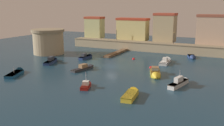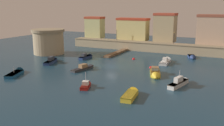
{
  "view_description": "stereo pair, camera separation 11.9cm",
  "coord_description": "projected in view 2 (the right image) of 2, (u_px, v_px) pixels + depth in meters",
  "views": [
    {
      "loc": [
        24.52,
        -50.68,
        13.61
      ],
      "look_at": [
        0.0,
        0.38,
        0.7
      ],
      "focal_mm": 40.12,
      "sensor_mm": 36.0,
      "label": 1
    },
    {
      "loc": [
        24.63,
        -50.62,
        13.61
      ],
      "look_at": [
        0.0,
        0.38,
        0.7
      ],
      "focal_mm": 40.12,
      "sensor_mm": 36.0,
      "label": 2
    }
  ],
  "objects": [
    {
      "name": "fortress_tower",
      "position": [
        49.0,
        41.0,
        72.59
      ],
      "size": [
        9.36,
        9.36,
        7.15
      ],
      "color": "tan",
      "rests_on": "ground"
    },
    {
      "name": "quay_lamp_0",
      "position": [
        117.0,
        33.0,
        81.02
      ],
      "size": [
        0.32,
        0.32,
        3.65
      ],
      "color": "black",
      "rests_on": "quay_wall"
    },
    {
      "name": "moored_boat_3",
      "position": [
        131.0,
        94.0,
        38.55
      ],
      "size": [
        2.22,
        5.79,
        1.55
      ],
      "rotation": [
        0.0,
        0.0,
        1.68
      ],
      "color": "gold",
      "rests_on": "ground"
    },
    {
      "name": "moored_boat_9",
      "position": [
        192.0,
        57.0,
        66.73
      ],
      "size": [
        2.89,
        4.64,
        1.62
      ],
      "rotation": [
        0.0,
        0.0,
        -1.27
      ],
      "color": "navy",
      "rests_on": "ground"
    },
    {
      "name": "quay_lamp_1",
      "position": [
        174.0,
        36.0,
        73.21
      ],
      "size": [
        0.32,
        0.32,
        3.4
      ],
      "color": "black",
      "rests_on": "quay_wall"
    },
    {
      "name": "moored_boat_0",
      "position": [
        155.0,
        74.0,
        49.83
      ],
      "size": [
        3.84,
        6.72,
        2.03
      ],
      "rotation": [
        0.0,
        0.0,
        -1.24
      ],
      "color": "gold",
      "rests_on": "ground"
    },
    {
      "name": "moored_boat_7",
      "position": [
        17.0,
        72.0,
        51.39
      ],
      "size": [
        4.03,
        6.76,
        2.43
      ],
      "rotation": [
        0.0,
        0.0,
        1.95
      ],
      "color": "#195689",
      "rests_on": "ground"
    },
    {
      "name": "mooring_buoy_0",
      "position": [
        151.0,
        68.0,
        56.4
      ],
      "size": [
        0.73,
        0.73,
        0.73
      ],
      "primitive_type": "sphere",
      "color": "red",
      "rests_on": "ground"
    },
    {
      "name": "quay_wall",
      "position": [
        144.0,
        46.0,
        77.93
      ],
      "size": [
        48.67,
        3.92,
        2.79
      ],
      "color": "tan",
      "rests_on": "ground"
    },
    {
      "name": "moored_boat_1",
      "position": [
        87.0,
        56.0,
        66.84
      ],
      "size": [
        1.35,
        6.08,
        1.77
      ],
      "rotation": [
        0.0,
        0.0,
        1.56
      ],
      "color": "navy",
      "rests_on": "ground"
    },
    {
      "name": "moored_boat_8",
      "position": [
        166.0,
        61.0,
        61.74
      ],
      "size": [
        2.16,
        7.35,
        2.02
      ],
      "rotation": [
        0.0,
        0.0,
        1.62
      ],
      "color": "silver",
      "rests_on": "ground"
    },
    {
      "name": "moored_boat_4",
      "position": [
        85.0,
        67.0,
        55.27
      ],
      "size": [
        2.49,
        7.11,
        1.6
      ],
      "rotation": [
        0.0,
        0.0,
        1.39
      ],
      "color": "#333338",
      "rests_on": "ground"
    },
    {
      "name": "old_town_backdrop",
      "position": [
        158.0,
        29.0,
        79.0
      ],
      "size": [
        47.24,
        5.63,
        8.97
      ],
      "color": "#BABC7B",
      "rests_on": "ground"
    },
    {
      "name": "pier_dock",
      "position": [
        116.0,
        53.0,
        73.02
      ],
      "size": [
        1.71,
        13.4,
        0.7
      ],
      "color": "brown",
      "rests_on": "ground"
    },
    {
      "name": "moored_boat_6",
      "position": [
        52.0,
        60.0,
        61.85
      ],
      "size": [
        3.34,
        6.92,
        1.92
      ],
      "rotation": [
        0.0,
        0.0,
        1.87
      ],
      "color": "navy",
      "rests_on": "ground"
    },
    {
      "name": "moored_boat_2",
      "position": [
        86.0,
        85.0,
        43.19
      ],
      "size": [
        2.59,
        4.29,
        3.05
      ],
      "rotation": [
        0.0,
        0.0,
        1.92
      ],
      "color": "red",
      "rests_on": "ground"
    },
    {
      "name": "mooring_buoy_1",
      "position": [
        134.0,
        59.0,
        65.51
      ],
      "size": [
        0.76,
        0.76,
        0.76
      ],
      "primitive_type": "sphere",
      "color": "red",
      "rests_on": "ground"
    },
    {
      "name": "moored_boat_5",
      "position": [
        180.0,
        82.0,
        43.92
      ],
      "size": [
        2.98,
        7.21,
        2.99
      ],
      "rotation": [
        0.0,
        0.0,
        1.31
      ],
      "color": "silver",
      "rests_on": "ground"
    },
    {
      "name": "ground_plane",
      "position": [
        111.0,
        66.0,
        57.91
      ],
      "size": [
        128.07,
        128.07,
        0.0
      ],
      "primitive_type": "plane",
      "color": "#19384C"
    }
  ]
}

